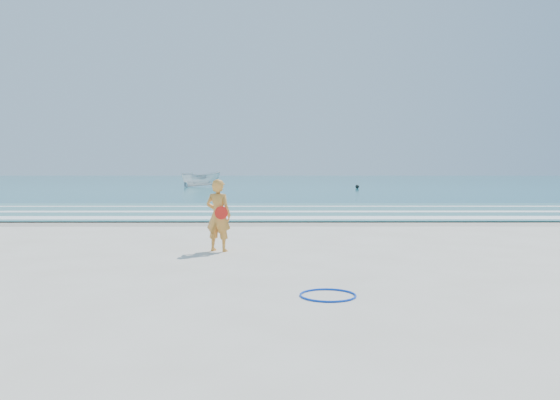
{
  "coord_description": "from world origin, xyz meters",
  "views": [
    {
      "loc": [
        0.71,
        -8.6,
        1.66
      ],
      "look_at": [
        0.76,
        4.0,
        1.0
      ],
      "focal_mm": 35.0,
      "sensor_mm": 36.0,
      "label": 1
    }
  ],
  "objects": [
    {
      "name": "foam_mid",
      "position": [
        0.0,
        13.2,
        0.05
      ],
      "size": [
        400.0,
        0.9,
        0.01
      ],
      "primitive_type": "cube",
      "color": "white",
      "rests_on": "shallow"
    },
    {
      "name": "woman",
      "position": [
        -0.52,
        2.69,
        0.75
      ],
      "size": [
        0.64,
        0.53,
        1.5
      ],
      "color": "orange",
      "rests_on": "ground"
    },
    {
      "name": "buoy",
      "position": [
        8.27,
        43.11,
        0.22
      ],
      "size": [
        0.37,
        0.37,
        0.37
      ],
      "primitive_type": "sphere",
      "color": "black",
      "rests_on": "ocean"
    },
    {
      "name": "ocean",
      "position": [
        0.0,
        105.0,
        0.02
      ],
      "size": [
        400.0,
        190.0,
        0.04
      ],
      "primitive_type": "cube",
      "color": "#19727F",
      "rests_on": "ground"
    },
    {
      "name": "foam_near",
      "position": [
        0.0,
        10.3,
        0.05
      ],
      "size": [
        400.0,
        1.4,
        0.01
      ],
      "primitive_type": "cube",
      "color": "white",
      "rests_on": "shallow"
    },
    {
      "name": "hoop",
      "position": [
        1.38,
        -1.42,
        0.01
      ],
      "size": [
        0.98,
        0.98,
        0.03
      ],
      "primitive_type": "torus",
      "rotation": [
        0.0,
        0.0,
        -0.37
      ],
      "color": "blue",
      "rests_on": "ground"
    },
    {
      "name": "foam_far",
      "position": [
        0.0,
        16.5,
        0.05
      ],
      "size": [
        400.0,
        0.6,
        0.01
      ],
      "primitive_type": "cube",
      "color": "white",
      "rests_on": "shallow"
    },
    {
      "name": "ground",
      "position": [
        0.0,
        0.0,
        0.0
      ],
      "size": [
        400.0,
        400.0,
        0.0
      ],
      "primitive_type": "plane",
      "color": "silver",
      "rests_on": "ground"
    },
    {
      "name": "shallow",
      "position": [
        0.0,
        14.0,
        0.04
      ],
      "size": [
        400.0,
        10.0,
        0.01
      ],
      "primitive_type": "cube",
      "color": "#59B7AD",
      "rests_on": "ocean"
    },
    {
      "name": "wet_sand",
      "position": [
        0.0,
        9.0,
        0.0
      ],
      "size": [
        400.0,
        2.4,
        0.0
      ],
      "primitive_type": "cube",
      "color": "#B2A893",
      "rests_on": "ground"
    },
    {
      "name": "boat",
      "position": [
        -7.32,
        48.66,
        0.86
      ],
      "size": [
        4.53,
        3.24,
        1.64
      ],
      "primitive_type": "imported",
      "rotation": [
        0.0,
        0.0,
        2.0
      ],
      "color": "silver",
      "rests_on": "ocean"
    }
  ]
}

